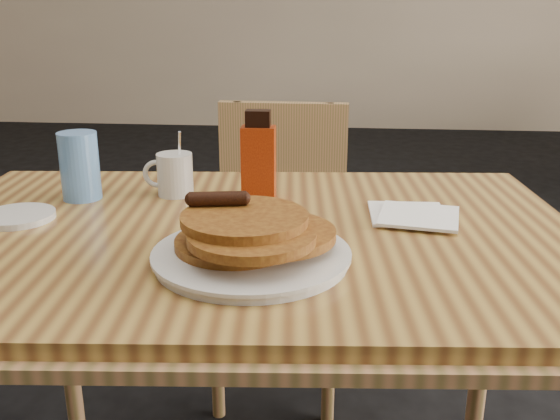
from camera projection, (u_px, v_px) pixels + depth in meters
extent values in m
cube|color=#AE863D|center=(247.00, 239.00, 1.14)|extent=(1.27, 0.90, 0.04)
cube|color=tan|center=(247.00, 247.00, 1.14)|extent=(1.31, 0.94, 0.02)
cylinder|color=tan|center=(483.00, 343.00, 1.51)|extent=(0.04, 0.04, 0.71)
cube|color=tan|center=(278.00, 264.00, 1.82)|extent=(0.40, 0.40, 0.04)
cube|color=tan|center=(283.00, 172.00, 1.91)|extent=(0.39, 0.05, 0.43)
cylinder|color=tan|center=(217.00, 355.00, 1.75)|extent=(0.04, 0.04, 0.40)
cylinder|color=tan|center=(331.00, 308.00, 2.02)|extent=(0.04, 0.04, 0.40)
cylinder|color=silver|center=(252.00, 257.00, 0.98)|extent=(0.30, 0.30, 0.02)
cylinder|color=silver|center=(251.00, 253.00, 0.98)|extent=(0.31, 0.31, 0.01)
cylinder|color=#905E1E|center=(236.00, 243.00, 1.00)|extent=(0.20, 0.20, 0.01)
cylinder|color=#905E1E|center=(273.00, 234.00, 0.99)|extent=(0.20, 0.20, 0.01)
cylinder|color=#905E1E|center=(252.00, 237.00, 0.94)|extent=(0.20, 0.20, 0.01)
cylinder|color=#905E1E|center=(245.00, 219.00, 0.97)|extent=(0.20, 0.20, 0.01)
cylinder|color=#321508|center=(218.00, 199.00, 1.00)|extent=(0.09, 0.04, 0.02)
cylinder|color=silver|center=(175.00, 174.00, 1.32)|extent=(0.08, 0.08, 0.09)
torus|color=silver|center=(157.00, 174.00, 1.32)|extent=(0.06, 0.01, 0.06)
cylinder|color=black|center=(174.00, 157.00, 1.31)|extent=(0.07, 0.07, 0.01)
cylinder|color=white|center=(179.00, 160.00, 1.31)|extent=(0.02, 0.05, 0.13)
cube|color=maroon|center=(259.00, 162.00, 1.30)|extent=(0.07, 0.05, 0.15)
cube|color=black|center=(258.00, 118.00, 1.27)|extent=(0.05, 0.03, 0.03)
cube|color=white|center=(408.00, 214.00, 1.20)|extent=(0.15, 0.15, 0.01)
cube|color=white|center=(419.00, 216.00, 1.17)|extent=(0.17, 0.17, 0.01)
cylinder|color=#5D92DA|center=(80.00, 166.00, 1.29)|extent=(0.10, 0.10, 0.14)
cylinder|color=silver|center=(18.00, 216.00, 1.18)|extent=(0.18, 0.18, 0.01)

